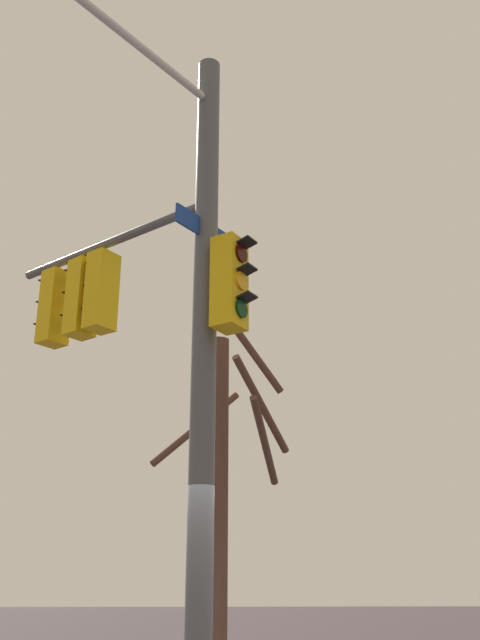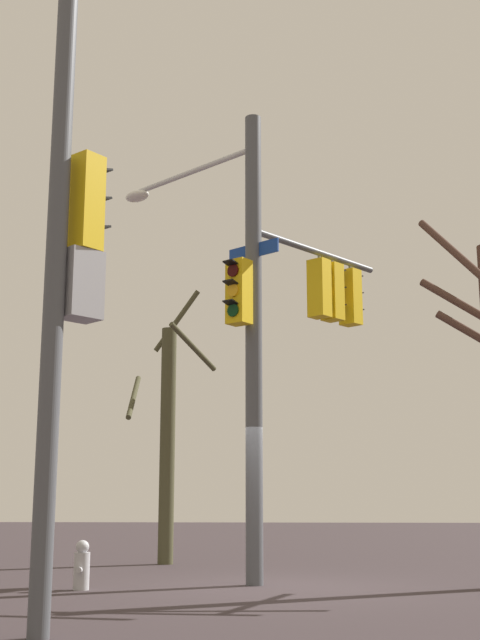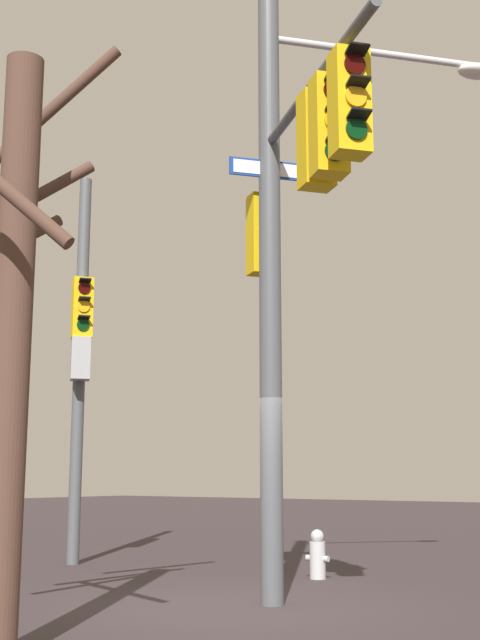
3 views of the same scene
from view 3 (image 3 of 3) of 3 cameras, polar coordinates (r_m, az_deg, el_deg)
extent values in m
plane|color=#342B2D|center=(10.43, -0.03, -19.04)|extent=(80.00, 80.00, 0.00)
cylinder|color=#4C4F54|center=(10.81, 2.07, 2.62)|extent=(0.28, 0.28, 8.01)
cylinder|color=silver|center=(12.55, 9.26, 17.53)|extent=(2.10, 2.50, 0.10)
ellipsoid|color=silver|center=(13.18, 15.85, 15.98)|extent=(0.66, 0.69, 0.20)
cylinder|color=#4C4F54|center=(9.87, 5.02, 15.70)|extent=(2.79, 2.35, 0.12)
cube|color=gold|center=(9.52, 5.22, 12.07)|extent=(0.46, 0.47, 1.10)
cylinder|color=#2F0403|center=(9.52, 5.57, 14.32)|extent=(0.16, 0.19, 0.22)
cube|color=black|center=(9.51, 5.73, 15.16)|extent=(0.25, 0.26, 0.06)
cylinder|color=#F2A814|center=(9.38, 5.60, 12.44)|extent=(0.16, 0.19, 0.22)
cube|color=black|center=(9.37, 5.77, 13.28)|extent=(0.25, 0.26, 0.06)
cylinder|color=black|center=(9.26, 5.64, 10.50)|extent=(0.16, 0.19, 0.22)
cube|color=black|center=(9.24, 5.81, 11.35)|extent=(0.25, 0.26, 0.06)
cylinder|color=#4C4F54|center=(9.78, 5.15, 15.46)|extent=(0.04, 0.04, 0.15)
cube|color=gold|center=(9.18, 6.07, 12.98)|extent=(0.46, 0.47, 1.10)
cylinder|color=#2F0403|center=(9.18, 6.40, 15.32)|extent=(0.16, 0.19, 0.22)
cube|color=black|center=(9.17, 6.55, 16.19)|extent=(0.26, 0.26, 0.06)
cylinder|color=#F2A814|center=(9.04, 6.44, 13.38)|extent=(0.16, 0.19, 0.22)
cube|color=black|center=(9.03, 6.60, 14.26)|extent=(0.26, 0.26, 0.06)
cylinder|color=black|center=(8.91, 6.49, 11.38)|extent=(0.16, 0.19, 0.22)
cube|color=black|center=(8.89, 6.64, 12.27)|extent=(0.26, 0.26, 0.06)
cylinder|color=#4C4F54|center=(9.45, 6.00, 16.46)|extent=(0.04, 0.04, 0.15)
cube|color=gold|center=(8.69, 7.46, 14.44)|extent=(0.46, 0.47, 1.10)
cylinder|color=#2F0403|center=(8.70, 7.83, 16.90)|extent=(0.16, 0.19, 0.22)
cube|color=black|center=(8.70, 8.01, 17.81)|extent=(0.26, 0.26, 0.06)
cylinder|color=#F2A814|center=(8.55, 7.89, 14.87)|extent=(0.16, 0.19, 0.22)
cube|color=black|center=(8.54, 8.07, 15.80)|extent=(0.26, 0.26, 0.06)
cylinder|color=black|center=(8.41, 7.95, 12.78)|extent=(0.16, 0.19, 0.22)
cube|color=black|center=(8.40, 8.13, 13.72)|extent=(0.26, 0.26, 0.06)
cylinder|color=#4C4F54|center=(8.97, 7.36, 18.06)|extent=(0.04, 0.04, 0.15)
cube|color=gold|center=(11.34, 1.52, 5.81)|extent=(0.45, 0.47, 1.10)
cylinder|color=#2F0403|center=(11.58, 1.21, 7.21)|extent=(0.15, 0.20, 0.22)
cube|color=black|center=(11.69, 1.07, 7.66)|extent=(0.25, 0.26, 0.06)
cylinder|color=#F2A814|center=(11.48, 1.22, 5.59)|extent=(0.15, 0.20, 0.22)
cube|color=black|center=(11.58, 1.08, 6.07)|extent=(0.25, 0.26, 0.06)
cylinder|color=black|center=(11.39, 1.22, 3.95)|extent=(0.15, 0.20, 0.22)
cube|color=black|center=(11.49, 1.08, 4.44)|extent=(0.25, 0.26, 0.06)
cube|color=navy|center=(11.26, 2.02, 10.22)|extent=(0.70, 0.88, 0.24)
cube|color=white|center=(11.24, 2.04, 10.25)|extent=(0.63, 0.79, 0.18)
cylinder|color=#4C4F54|center=(15.63, -10.88, -2.95)|extent=(0.22, 0.22, 7.11)
cube|color=#99999E|center=(15.32, -10.82, -2.62)|extent=(0.54, 0.53, 0.76)
cube|color=gold|center=(15.46, -10.70, 0.82)|extent=(0.45, 0.47, 1.10)
cylinder|color=#2F0403|center=(15.37, -10.56, 2.18)|extent=(0.15, 0.20, 0.22)
cube|color=black|center=(15.33, -10.50, 2.67)|extent=(0.25, 0.26, 0.06)
cylinder|color=#F2A814|center=(15.30, -10.60, 0.93)|extent=(0.15, 0.20, 0.22)
cube|color=black|center=(15.25, -10.55, 1.43)|extent=(0.25, 0.26, 0.06)
cylinder|color=black|center=(15.24, -10.65, -0.32)|extent=(0.15, 0.20, 0.22)
cube|color=black|center=(15.19, -10.59, 0.17)|extent=(0.25, 0.26, 0.06)
cylinder|color=#B2B2B7|center=(13.24, 5.31, -15.98)|extent=(0.24, 0.24, 0.55)
sphere|color=#B2B2B7|center=(13.21, 5.28, -14.45)|extent=(0.20, 0.20, 0.20)
cylinder|color=#B2B2B7|center=(13.17, 5.85, -15.88)|extent=(0.10, 0.09, 0.09)
cylinder|color=#B2B2B7|center=(13.31, 4.77, -15.84)|extent=(0.10, 0.09, 0.09)
cylinder|color=#4F352B|center=(7.83, -15.30, -1.36)|extent=(0.35, 0.35, 5.48)
cylinder|color=#4F352B|center=(9.23, -13.18, 13.40)|extent=(1.38, 0.99, 1.55)
cylinder|color=#4F352B|center=(8.97, -15.46, 7.16)|extent=(1.04, 1.53, 1.31)
camera|label=1|loc=(17.31, 15.92, -10.08)|focal=39.00mm
camera|label=2|loc=(21.40, -32.39, -9.54)|focal=47.43mm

